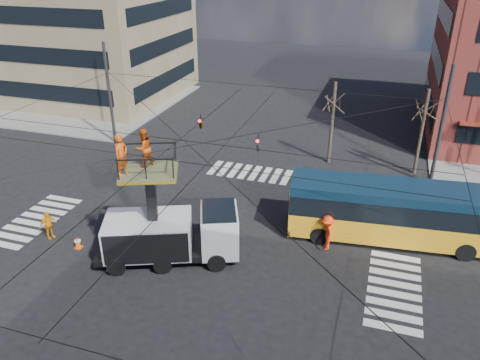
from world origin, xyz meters
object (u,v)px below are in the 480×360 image
at_px(utility_truck, 170,221).
at_px(traffic_cone, 78,242).
at_px(city_bus, 397,212).
at_px(flagger, 327,233).
at_px(worker_ground, 48,225).

xyz_separation_m(utility_truck, traffic_cone, (-5.12, -0.69, -1.85)).
relative_size(city_bus, flagger, 5.92).
bearing_deg(city_bus, traffic_cone, -165.61).
xyz_separation_m(city_bus, traffic_cone, (-15.74, -5.88, -1.40)).
bearing_deg(worker_ground, traffic_cone, -75.46).
bearing_deg(utility_truck, flagger, 2.16).
distance_m(traffic_cone, flagger, 13.02).
height_order(utility_truck, traffic_cone, utility_truck).
height_order(traffic_cone, flagger, flagger).
bearing_deg(flagger, utility_truck, -88.26).
relative_size(worker_ground, flagger, 0.84).
bearing_deg(traffic_cone, utility_truck, 7.71).
relative_size(traffic_cone, flagger, 0.33).
xyz_separation_m(utility_truck, worker_ground, (-7.12, -0.35, -1.37)).
height_order(worker_ground, flagger, flagger).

